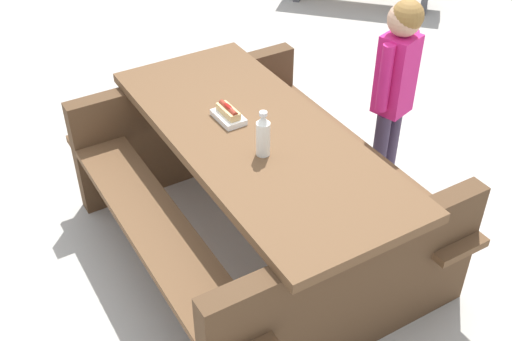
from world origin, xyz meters
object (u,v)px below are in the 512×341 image
object	(u,v)px
hotdog_tray	(228,114)
child_in_coat	(396,75)
picnic_table	(256,183)
soda_bottle	(263,135)

from	to	relation	value
hotdog_tray	child_in_coat	xyz separation A→B (m)	(-0.27, -0.95, -0.02)
picnic_table	soda_bottle	size ratio (longest dim) A/B	9.03
soda_bottle	picnic_table	bearing A→B (deg)	-30.70
hotdog_tray	child_in_coat	bearing A→B (deg)	-105.81
picnic_table	child_in_coat	world-z (taller)	child_in_coat
picnic_table	soda_bottle	world-z (taller)	soda_bottle
soda_bottle	child_in_coat	distance (m)	1.02
soda_bottle	hotdog_tray	bearing A→B (deg)	-11.02
picnic_table	hotdog_tray	world-z (taller)	hotdog_tray
hotdog_tray	child_in_coat	size ratio (longest dim) A/B	0.16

